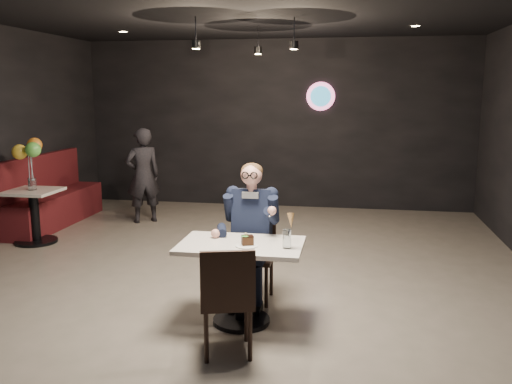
% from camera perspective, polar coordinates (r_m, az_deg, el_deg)
% --- Properties ---
extents(floor, '(9.00, 9.00, 0.00)m').
position_cam_1_polar(floor, '(5.80, -4.21, -10.53)').
color(floor, gray).
rests_on(floor, ground).
extents(wall_sign, '(0.50, 0.06, 0.50)m').
position_cam_1_polar(wall_sign, '(9.73, 6.83, 9.97)').
color(wall_sign, pink).
rests_on(wall_sign, floor).
extents(pendant_lights, '(1.40, 1.20, 0.36)m').
position_cam_1_polar(pendant_lights, '(7.41, -0.60, 16.71)').
color(pendant_lights, black).
rests_on(pendant_lights, floor).
extents(main_table, '(1.10, 0.70, 0.75)m').
position_cam_1_polar(main_table, '(4.97, -1.56, -9.58)').
color(main_table, white).
rests_on(main_table, floor).
extents(chair_far, '(0.42, 0.46, 0.92)m').
position_cam_1_polar(chair_far, '(5.45, -0.41, -6.78)').
color(chair_far, black).
rests_on(chair_far, floor).
extents(chair_near, '(0.53, 0.56, 0.92)m').
position_cam_1_polar(chair_near, '(4.41, -3.09, -11.07)').
color(chair_near, black).
rests_on(chair_near, floor).
extents(seated_man, '(0.60, 0.80, 1.44)m').
position_cam_1_polar(seated_man, '(5.38, -0.41, -4.14)').
color(seated_man, black).
rests_on(seated_man, floor).
extents(dessert_plate, '(0.20, 0.20, 0.01)m').
position_cam_1_polar(dessert_plate, '(4.75, -0.99, -5.70)').
color(dessert_plate, white).
rests_on(dessert_plate, main_table).
extents(cake_slice, '(0.12, 0.11, 0.07)m').
position_cam_1_polar(cake_slice, '(4.76, -0.90, -5.12)').
color(cake_slice, black).
rests_on(cake_slice, dessert_plate).
extents(mint_leaf, '(0.07, 0.04, 0.01)m').
position_cam_1_polar(mint_leaf, '(4.73, -1.21, -4.68)').
color(mint_leaf, '#2B7C28').
rests_on(mint_leaf, cake_slice).
extents(sundae_glass, '(0.07, 0.07, 0.16)m').
position_cam_1_polar(sundae_glass, '(4.69, 3.28, -4.94)').
color(sundae_glass, silver).
rests_on(sundae_glass, main_table).
extents(wafer_cone, '(0.08, 0.08, 0.13)m').
position_cam_1_polar(wafer_cone, '(4.65, 3.71, -3.02)').
color(wafer_cone, tan).
rests_on(wafer_cone, sundae_glass).
extents(booth_bench, '(0.56, 2.22, 1.11)m').
position_cam_1_polar(booth_bench, '(9.08, -20.63, 0.17)').
color(booth_bench, '#4E1019').
rests_on(booth_bench, floor).
extents(side_table, '(0.66, 0.66, 0.82)m').
position_cam_1_polar(side_table, '(8.12, -22.29, -2.16)').
color(side_table, white).
rests_on(side_table, floor).
extents(balloon_vase, '(0.11, 0.11, 0.16)m').
position_cam_1_polar(balloon_vase, '(8.04, -22.49, 0.78)').
color(balloon_vase, silver).
rests_on(balloon_vase, side_table).
extents(balloon_bunch, '(0.38, 0.38, 0.62)m').
position_cam_1_polar(balloon_bunch, '(7.99, -22.68, 3.46)').
color(balloon_bunch, yellow).
rests_on(balloon_bunch, balloon_vase).
extents(passerby, '(0.66, 0.62, 1.52)m').
position_cam_1_polar(passerby, '(8.85, -11.80, 1.71)').
color(passerby, black).
rests_on(passerby, floor).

